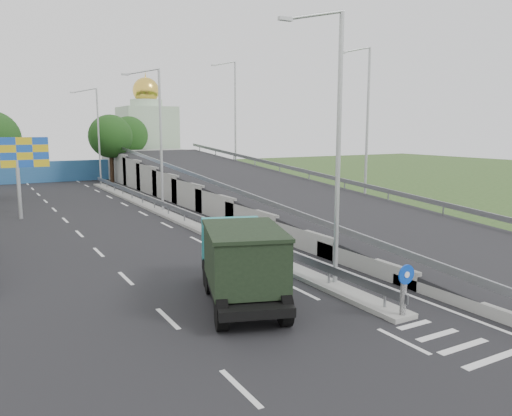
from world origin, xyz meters
TOP-DOWN VIEW (x-y plane):
  - ground at (0.00, 0.00)m, footprint 160.00×160.00m
  - road_surface at (-3.00, 20.00)m, footprint 26.00×90.00m
  - median at (0.00, 24.00)m, footprint 1.00×44.00m
  - overpass_ramp at (7.50, 24.00)m, footprint 10.00×50.00m
  - median_guardrail at (0.00, 24.00)m, footprint 0.09×44.00m
  - sign_bollard at (0.00, 2.17)m, footprint 0.64×0.23m
  - lamp_post_near at (0.11, 6.00)m, footprint 2.74×0.18m
  - lamp_post_mid at (0.11, 26.00)m, footprint 2.74×0.18m
  - lamp_post_far at (0.11, 46.00)m, footprint 2.74×0.18m
  - blue_wall at (-4.00, 52.00)m, footprint 30.00×0.50m
  - church at (10.00, 60.00)m, footprint 7.00×7.00m
  - billboard at (-9.00, 28.00)m, footprint 4.00×0.24m
  - tree_median_far at (2.00, 48.00)m, footprint 4.80×4.80m
  - tree_ramp_far at (6.00, 55.00)m, footprint 4.80×4.80m
  - dump_truck at (-3.62, 6.40)m, footprint 4.23×6.74m

SIDE VIEW (x-z plane):
  - ground at x=0.00m, z-range 0.00..0.00m
  - road_surface at x=-3.00m, z-range -0.02..0.02m
  - median at x=0.00m, z-range 0.00..0.20m
  - median_guardrail at x=0.00m, z-range 0.39..1.10m
  - sign_bollard at x=0.00m, z-range 0.20..1.87m
  - blue_wall at x=-4.00m, z-range 0.00..2.40m
  - dump_truck at x=-3.62m, z-range 0.15..2.95m
  - overpass_ramp at x=7.50m, z-range 0.00..3.50m
  - billboard at x=-9.00m, z-range 1.44..6.94m
  - tree_median_far at x=2.00m, z-range 1.38..8.98m
  - tree_ramp_far at x=6.00m, z-range 1.38..8.98m
  - church at x=10.00m, z-range -1.59..12.21m
  - lamp_post_near at x=0.11m, z-range 0.77..10.85m
  - lamp_post_mid at x=0.11m, z-range 0.77..10.85m
  - lamp_post_far at x=0.11m, z-range 0.77..10.85m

